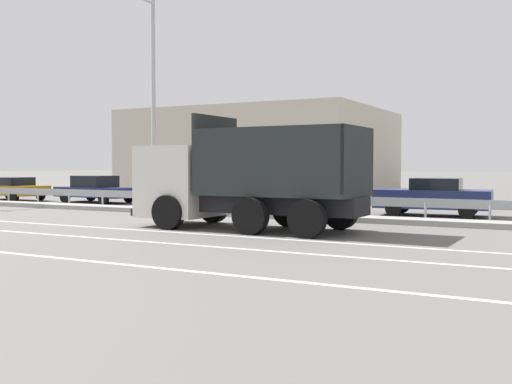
% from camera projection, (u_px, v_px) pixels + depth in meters
% --- Properties ---
extents(ground_plane, '(320.00, 320.00, 0.00)m').
position_uv_depth(ground_plane, '(216.00, 221.00, 20.59)').
color(ground_plane, '#605E5B').
extents(lane_strip_0, '(55.45, 0.16, 0.01)m').
position_uv_depth(lane_strip_0, '(220.00, 235.00, 16.50)').
color(lane_strip_0, silver).
rests_on(lane_strip_0, ground_plane).
extents(lane_strip_1, '(55.45, 0.16, 0.01)m').
position_uv_depth(lane_strip_1, '(176.00, 244.00, 14.68)').
color(lane_strip_1, silver).
rests_on(lane_strip_1, ground_plane).
extents(lane_strip_2, '(55.45, 0.16, 0.01)m').
position_uv_depth(lane_strip_2, '(89.00, 261.00, 12.05)').
color(lane_strip_2, silver).
rests_on(lane_strip_2, ground_plane).
extents(median_island, '(30.50, 1.10, 0.18)m').
position_uv_depth(median_island, '(247.00, 214.00, 22.59)').
color(median_island, gray).
rests_on(median_island, ground_plane).
extents(median_guardrail, '(55.45, 0.09, 0.78)m').
position_uv_depth(median_guardrail, '(264.00, 200.00, 23.78)').
color(median_guardrail, '#9EA0A5').
rests_on(median_guardrail, ground_plane).
extents(dump_truck, '(7.15, 2.88, 3.46)m').
position_uv_depth(dump_truck, '(224.00, 186.00, 18.49)').
color(dump_truck, silver).
rests_on(dump_truck, ground_plane).
extents(median_road_sign, '(0.72, 0.16, 2.28)m').
position_uv_depth(median_road_sign, '(217.00, 184.00, 23.16)').
color(median_road_sign, white).
rests_on(median_road_sign, ground_plane).
extents(street_lamp_1, '(0.71, 1.82, 8.67)m').
position_uv_depth(street_lamp_1, '(152.00, 96.00, 24.39)').
color(street_lamp_1, '#ADADB2').
rests_on(street_lamp_1, ground_plane).
extents(parked_car_1, '(4.55, 2.11, 1.28)m').
position_uv_depth(parked_car_1, '(12.00, 188.00, 32.95)').
color(parked_car_1, '#B27A14').
rests_on(parked_car_1, ground_plane).
extents(parked_car_2, '(4.63, 2.19, 1.40)m').
position_uv_depth(parked_car_2, '(96.00, 189.00, 30.99)').
color(parked_car_2, navy).
rests_on(parked_car_2, ground_plane).
extents(parked_car_3, '(4.65, 2.09, 1.39)m').
position_uv_depth(parked_car_3, '(185.00, 192.00, 27.60)').
color(parked_car_3, navy).
rests_on(parked_car_3, ground_plane).
extents(parked_car_4, '(3.96, 2.02, 1.50)m').
position_uv_depth(parked_car_4, '(301.00, 194.00, 24.99)').
color(parked_car_4, silver).
rests_on(parked_car_4, ground_plane).
extents(parked_car_5, '(4.36, 2.17, 1.45)m').
position_uv_depth(parked_car_5, '(433.00, 196.00, 22.84)').
color(parked_car_5, navy).
rests_on(parked_car_5, ground_plane).
extents(background_building_0, '(17.85, 14.34, 6.03)m').
position_uv_depth(background_building_0, '(263.00, 151.00, 46.44)').
color(background_building_0, beige).
rests_on(background_building_0, ground_plane).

